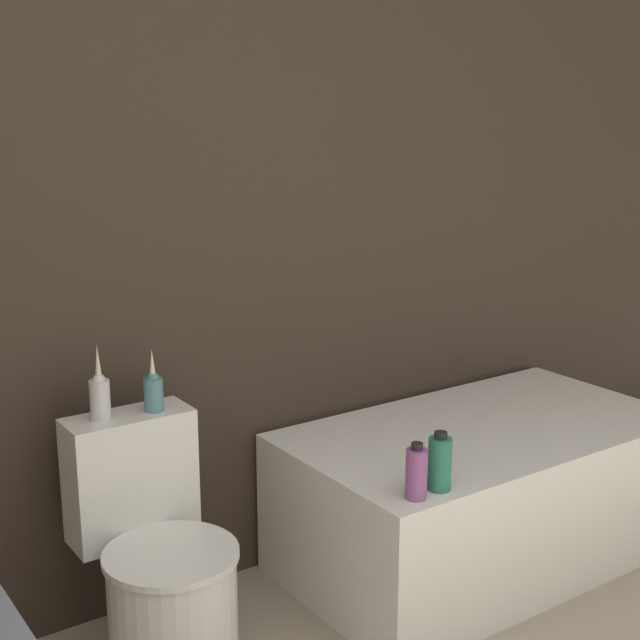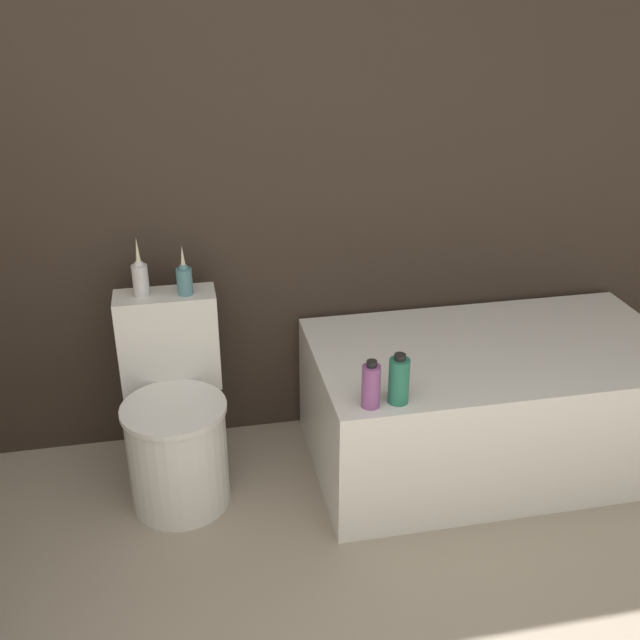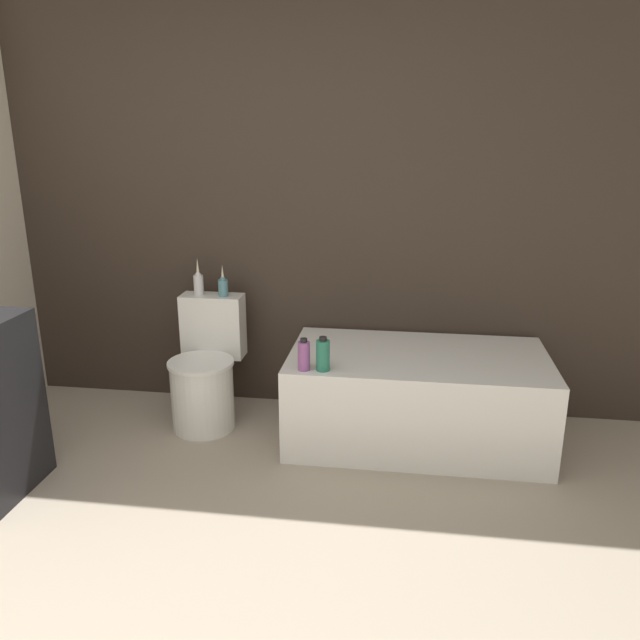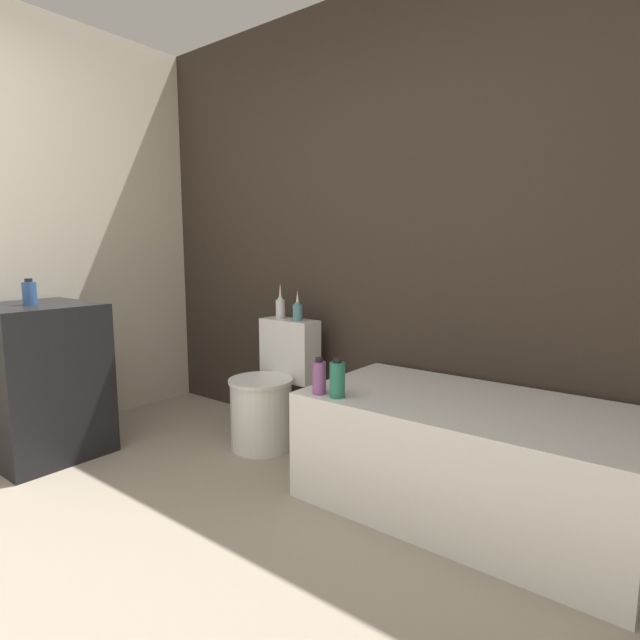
{
  "view_description": "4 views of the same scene",
  "coord_description": "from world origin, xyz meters",
  "px_view_note": "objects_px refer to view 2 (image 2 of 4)",
  "views": [
    {
      "loc": [
        -1.3,
        -0.28,
        1.63
      ],
      "look_at": [
        0.13,
        1.78,
        1.01
      ],
      "focal_mm": 50.0,
      "sensor_mm": 36.0,
      "label": 1
    },
    {
      "loc": [
        -0.3,
        -0.52,
        1.85
      ],
      "look_at": [
        0.15,
        1.71,
        0.75
      ],
      "focal_mm": 42.0,
      "sensor_mm": 36.0,
      "label": 2
    },
    {
      "loc": [
        0.78,
        -1.42,
        1.7
      ],
      "look_at": [
        0.34,
        1.67,
        0.73
      ],
      "focal_mm": 35.0,
      "sensor_mm": 36.0,
      "label": 3
    },
    {
      "loc": [
        1.65,
        -0.25,
        1.17
      ],
      "look_at": [
        0.09,
        1.77,
        0.81
      ],
      "focal_mm": 28.0,
      "sensor_mm": 36.0,
      "label": 4
    }
  ],
  "objects_px": {
    "vase_silver": "(184,278)",
    "shampoo_bottle_short": "(399,380)",
    "vase_gold": "(140,276)",
    "shampoo_bottle_tall": "(371,385)",
    "toilet": "(175,420)",
    "bathtub": "(490,402)"
  },
  "relations": [
    {
      "from": "toilet",
      "to": "shampoo_bottle_tall",
      "type": "bearing_deg",
      "value": -28.51
    },
    {
      "from": "bathtub",
      "to": "toilet",
      "type": "relative_size",
      "value": 1.9
    },
    {
      "from": "shampoo_bottle_short",
      "to": "vase_silver",
      "type": "bearing_deg",
      "value": 142.39
    },
    {
      "from": "shampoo_bottle_short",
      "to": "shampoo_bottle_tall",
      "type": "bearing_deg",
      "value": -175.55
    },
    {
      "from": "bathtub",
      "to": "vase_gold",
      "type": "xyz_separation_m",
      "value": [
        -1.31,
        0.23,
        0.56
      ]
    },
    {
      "from": "vase_gold",
      "to": "shampoo_bottle_short",
      "type": "bearing_deg",
      "value": -32.9
    },
    {
      "from": "shampoo_bottle_short",
      "to": "vase_gold",
      "type": "bearing_deg",
      "value": 147.1
    },
    {
      "from": "shampoo_bottle_tall",
      "to": "toilet",
      "type": "bearing_deg",
      "value": 151.49
    },
    {
      "from": "bathtub",
      "to": "vase_gold",
      "type": "distance_m",
      "value": 1.44
    },
    {
      "from": "vase_gold",
      "to": "shampoo_bottle_short",
      "type": "xyz_separation_m",
      "value": [
        0.82,
        -0.53,
        -0.22
      ]
    },
    {
      "from": "vase_silver",
      "to": "shampoo_bottle_tall",
      "type": "distance_m",
      "value": 0.8
    },
    {
      "from": "bathtub",
      "to": "shampoo_bottle_tall",
      "type": "bearing_deg",
      "value": -151.77
    },
    {
      "from": "toilet",
      "to": "vase_silver",
      "type": "distance_m",
      "value": 0.53
    },
    {
      "from": "toilet",
      "to": "vase_gold",
      "type": "distance_m",
      "value": 0.55
    },
    {
      "from": "vase_silver",
      "to": "shampoo_bottle_short",
      "type": "xyz_separation_m",
      "value": [
        0.67,
        -0.51,
        -0.21
      ]
    },
    {
      "from": "vase_gold",
      "to": "vase_silver",
      "type": "height_order",
      "value": "vase_gold"
    },
    {
      "from": "bathtub",
      "to": "shampoo_bottle_tall",
      "type": "xyz_separation_m",
      "value": [
        -0.58,
        -0.31,
        0.33
      ]
    },
    {
      "from": "bathtub",
      "to": "vase_gold",
      "type": "height_order",
      "value": "vase_gold"
    },
    {
      "from": "bathtub",
      "to": "shampoo_bottle_short",
      "type": "relative_size",
      "value": 7.83
    },
    {
      "from": "bathtub",
      "to": "shampoo_bottle_tall",
      "type": "height_order",
      "value": "shampoo_bottle_tall"
    },
    {
      "from": "vase_silver",
      "to": "shampoo_bottle_tall",
      "type": "xyz_separation_m",
      "value": [
        0.57,
        -0.52,
        -0.22
      ]
    },
    {
      "from": "vase_silver",
      "to": "shampoo_bottle_short",
      "type": "distance_m",
      "value": 0.87
    }
  ]
}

